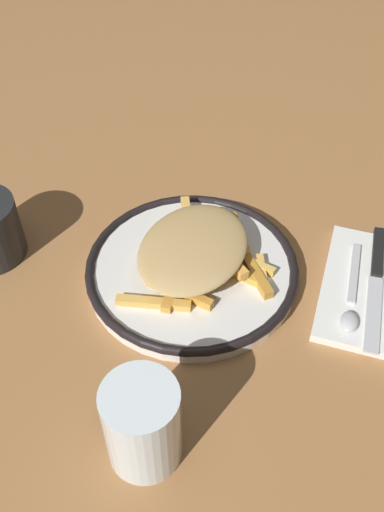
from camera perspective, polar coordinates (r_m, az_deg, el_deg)
The scene contains 7 objects.
ground_plane at distance 0.77m, azimuth -0.00°, elevation -1.93°, with size 2.60×2.60×0.00m, color #9D6A3C.
plate at distance 0.76m, azimuth -0.00°, elevation -1.30°, with size 0.28×0.28×0.02m.
fries_heap at distance 0.74m, azimuth 0.28°, elevation 0.59°, with size 0.20×0.20×0.04m.
napkin at distance 0.78m, azimuth 17.48°, elevation -3.24°, with size 0.13×0.20×0.01m, color white.
knife at distance 0.79m, azimuth 17.69°, elevation -1.78°, with size 0.02×0.21×0.01m.
spoon at distance 0.75m, azimuth 15.42°, elevation -4.33°, with size 0.02×0.15×0.01m.
water_glass at distance 0.59m, azimuth -4.89°, elevation -16.20°, with size 0.08×0.08×0.11m, color silver.
Camera 1 is at (-0.13, 0.49, 0.58)m, focal length 40.62 mm.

